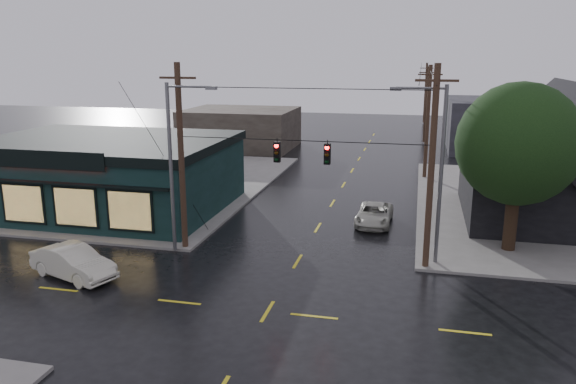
% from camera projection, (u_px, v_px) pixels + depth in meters
% --- Properties ---
extents(ground_plane, '(160.00, 160.00, 0.00)m').
position_uv_depth(ground_plane, '(267.00, 311.00, 23.66)').
color(ground_plane, black).
extents(sidewalk_nw, '(28.00, 28.00, 0.15)m').
position_uv_depth(sidewalk_nw, '(100.00, 182.00, 46.96)').
color(sidewalk_nw, slate).
rests_on(sidewalk_nw, ground).
extents(pizza_shop, '(16.30, 12.34, 4.90)m').
position_uv_depth(pizza_shop, '(106.00, 173.00, 38.59)').
color(pizza_shop, black).
rests_on(pizza_shop, ground).
extents(ne_building, '(12.60, 11.60, 8.75)m').
position_uv_depth(ne_building, '(567.00, 153.00, 35.33)').
color(ne_building, black).
rests_on(ne_building, ground).
extents(corner_tree, '(6.48, 6.48, 9.07)m').
position_uv_depth(corner_tree, '(518.00, 144.00, 29.34)').
color(corner_tree, black).
rests_on(corner_tree, ground).
extents(utility_pole_nw, '(2.00, 0.32, 10.15)m').
position_uv_depth(utility_pole_nw, '(186.00, 249.00, 31.24)').
color(utility_pole_nw, '#332116').
rests_on(utility_pole_nw, ground).
extents(utility_pole_ne, '(2.00, 0.32, 10.15)m').
position_uv_depth(utility_pole_ne, '(425.00, 268.00, 28.37)').
color(utility_pole_ne, '#332116').
rests_on(utility_pole_ne, ground).
extents(utility_pole_far_a, '(2.00, 0.32, 9.65)m').
position_uv_depth(utility_pole_far_a, '(424.00, 178.00, 48.69)').
color(utility_pole_far_a, '#332116').
rests_on(utility_pole_far_a, ground).
extents(utility_pole_far_b, '(2.00, 0.32, 9.15)m').
position_uv_depth(utility_pole_far_b, '(424.00, 143.00, 67.58)').
color(utility_pole_far_b, '#332116').
rests_on(utility_pole_far_b, ground).
extents(utility_pole_far_c, '(2.00, 0.32, 9.15)m').
position_uv_depth(utility_pole_far_c, '(424.00, 123.00, 86.48)').
color(utility_pole_far_c, '#332116').
rests_on(utility_pole_far_c, ground).
extents(span_signal_assembly, '(13.00, 0.48, 1.23)m').
position_uv_depth(span_signal_assembly, '(302.00, 152.00, 28.41)').
color(span_signal_assembly, black).
rests_on(span_signal_assembly, ground).
extents(streetlight_nw, '(5.40, 0.30, 9.15)m').
position_uv_depth(streetlight_nw, '(175.00, 252.00, 30.65)').
color(streetlight_nw, slate).
rests_on(streetlight_nw, ground).
extents(streetlight_ne, '(5.40, 0.30, 9.15)m').
position_uv_depth(streetlight_ne, '(435.00, 264.00, 28.92)').
color(streetlight_ne, slate).
rests_on(streetlight_ne, ground).
extents(bg_building_west, '(12.00, 10.00, 4.40)m').
position_uv_depth(bg_building_west, '(241.00, 128.00, 64.02)').
color(bg_building_west, '#322A24').
rests_on(bg_building_west, ground).
extents(bg_building_east, '(14.00, 12.00, 5.60)m').
position_uv_depth(bg_building_east, '(513.00, 125.00, 61.97)').
color(bg_building_east, '#26262B').
rests_on(bg_building_east, ground).
extents(sedan_cream, '(4.98, 3.13, 1.55)m').
position_uv_depth(sedan_cream, '(73.00, 262.00, 27.07)').
color(sedan_cream, beige).
rests_on(sedan_cream, ground).
extents(suv_silver, '(2.24, 4.66, 1.28)m').
position_uv_depth(suv_silver, '(374.00, 214.00, 35.58)').
color(suv_silver, '#AAAA9D').
rests_on(suv_silver, ground).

